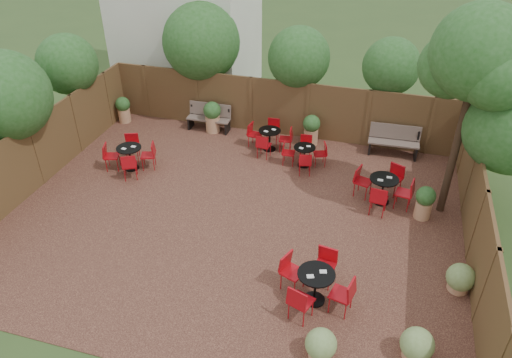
# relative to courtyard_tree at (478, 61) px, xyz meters

# --- Properties ---
(ground) EXTENTS (80.00, 80.00, 0.00)m
(ground) POSITION_rel_courtyard_tree_xyz_m (-5.39, -1.85, -4.29)
(ground) COLOR #354F23
(ground) RESTS_ON ground
(courtyard_paving) EXTENTS (12.00, 10.00, 0.02)m
(courtyard_paving) POSITION_rel_courtyard_tree_xyz_m (-5.39, -1.85, -4.28)
(courtyard_paving) COLOR #341A15
(courtyard_paving) RESTS_ON ground
(fence_back) EXTENTS (12.00, 0.08, 2.00)m
(fence_back) POSITION_rel_courtyard_tree_xyz_m (-5.39, 3.15, -3.29)
(fence_back) COLOR #53341E
(fence_back) RESTS_ON ground
(fence_left) EXTENTS (0.08, 10.00, 2.00)m
(fence_left) POSITION_rel_courtyard_tree_xyz_m (-11.39, -1.85, -3.29)
(fence_left) COLOR #53341E
(fence_left) RESTS_ON ground
(fence_right) EXTENTS (0.08, 10.00, 2.00)m
(fence_right) POSITION_rel_courtyard_tree_xyz_m (0.61, -1.85, -3.29)
(fence_right) COLOR #53341E
(fence_right) RESTS_ON ground
(overhang_foliage) EXTENTS (15.60, 10.54, 2.71)m
(overhang_foliage) POSITION_rel_courtyard_tree_xyz_m (-7.02, 1.03, -1.58)
(overhang_foliage) COLOR #21511A
(overhang_foliage) RESTS_ON ground
(courtyard_tree) EXTENTS (2.53, 2.43, 5.60)m
(courtyard_tree) POSITION_rel_courtyard_tree_xyz_m (0.00, 0.00, 0.00)
(courtyard_tree) COLOR black
(courtyard_tree) RESTS_ON courtyard_paving
(park_bench_left) EXTENTS (1.54, 0.50, 0.95)m
(park_bench_left) POSITION_rel_courtyard_tree_xyz_m (-7.82, 2.78, -3.78)
(park_bench_left) COLOR brown
(park_bench_left) RESTS_ON courtyard_paving
(park_bench_right) EXTENTS (1.63, 0.57, 0.99)m
(park_bench_right) POSITION_rel_courtyard_tree_xyz_m (-1.44, 2.78, -3.76)
(park_bench_right) COLOR brown
(park_bench_right) RESTS_ON courtyard_paving
(bistro_tables) EXTENTS (9.25, 7.76, 0.92)m
(bistro_tables) POSITION_rel_courtyard_tree_xyz_m (-4.46, -0.62, -3.83)
(bistro_tables) COLOR black
(bistro_tables) RESTS_ON courtyard_paving
(planters) EXTENTS (11.07, 3.74, 1.11)m
(planters) POSITION_rel_courtyard_tree_xyz_m (-5.94, 2.00, -3.71)
(planters) COLOR tan
(planters) RESTS_ON courtyard_paving
(low_shrubs) EXTENTS (3.31, 3.25, 0.71)m
(low_shrubs) POSITION_rel_courtyard_tree_xyz_m (-0.85, -4.60, -3.94)
(low_shrubs) COLOR tan
(low_shrubs) RESTS_ON courtyard_paving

